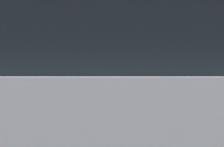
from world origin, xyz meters
name	(u,v)px	position (x,y,z in m)	size (l,w,h in m)	color
sidewalk_curb	(118,144)	(0.00, 1.25, 0.06)	(36.00, 2.49, 0.12)	#9E9B93
parking_meter	(127,68)	(0.09, 0.55, 1.15)	(0.19, 0.20, 1.38)	slate
pedestrian_at_meter	(90,79)	(-0.37, 0.60, 1.01)	(0.61, 0.53, 1.58)	#1E233F
parked_sedan_white	(84,108)	(-0.32, -1.29, 0.87)	(4.63, 1.89, 1.76)	white
background_railing	(116,79)	(0.00, 2.35, 0.95)	(24.06, 0.06, 1.17)	#1E602D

